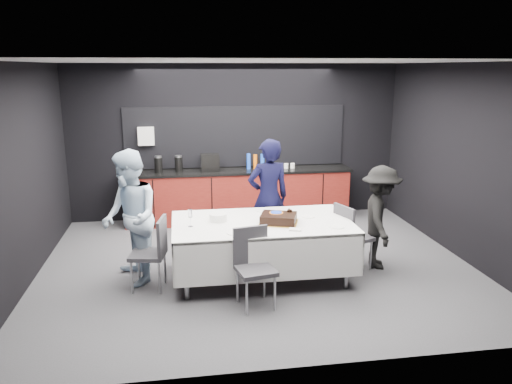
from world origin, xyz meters
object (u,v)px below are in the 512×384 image
plate_stack (218,217)px  person_right (380,217)px  chair_right (350,233)px  cake_assembly (279,218)px  person_center (268,198)px  chair_near (253,261)px  party_table (262,231)px  person_left (130,218)px  chair_left (154,248)px  champagne_flute (190,214)px

plate_stack → person_right: 2.24m
chair_right → person_right: size_ratio=0.64×
plate_stack → person_right: person_right is taller
cake_assembly → person_center: (0.04, 0.95, 0.03)m
plate_stack → chair_right: 1.82m
chair_right → person_center: (-0.99, 0.77, 0.34)m
chair_near → party_table: bearing=73.3°
plate_stack → person_left: size_ratio=0.13×
plate_stack → person_left: (-1.12, 0.01, 0.04)m
chair_near → person_center: size_ratio=0.53×
chair_near → person_right: (1.90, 0.87, 0.18)m
plate_stack → chair_left: size_ratio=0.25×
cake_assembly → chair_right: size_ratio=0.63×
chair_left → chair_right: (2.62, 0.21, 0.00)m
plate_stack → person_left: 1.12m
chair_right → person_left: size_ratio=0.53×
champagne_flute → chair_right: bearing=4.2°
champagne_flute → chair_right: (2.16, 0.16, -0.40)m
chair_left → person_right: person_right is taller
plate_stack → chair_right: size_ratio=0.25×
plate_stack → chair_near: size_ratio=0.25×
chair_right → chair_near: size_ratio=1.00×
person_center → person_left: (-1.92, -0.73, -0.00)m
chair_left → person_left: 0.51m
party_table → champagne_flute: 0.97m
cake_assembly → plate_stack: 0.79m
chair_right → chair_near: same height
person_center → party_table: bearing=63.6°
person_center → cake_assembly: bearing=77.0°
chair_right → person_left: bearing=179.3°
person_left → person_right: (3.36, 0.01, -0.15)m
champagne_flute → person_right: (2.60, 0.20, -0.22)m
party_table → plate_stack: (-0.56, 0.11, 0.19)m
cake_assembly → chair_near: (-0.42, -0.64, -0.31)m
champagne_flute → person_right: 2.62m
champagne_flute → chair_left: size_ratio=0.24×
chair_right → champagne_flute: bearing=-175.8°
party_table → person_center: bearing=74.3°
chair_near → person_left: (-1.46, 0.86, 0.33)m
chair_left → chair_right: bearing=4.6°
party_table → champagne_flute: bearing=-175.2°
person_left → champagne_flute: bearing=57.0°
cake_assembly → person_right: (1.48, 0.23, -0.12)m
plate_stack → person_left: person_left is taller
person_center → person_left: 2.05m
person_right → party_table: bearing=110.0°
chair_left → chair_near: (1.17, -0.61, 0.00)m
cake_assembly → champagne_flute: bearing=178.7°
person_center → person_left: size_ratio=1.00×
cake_assembly → chair_left: 1.62m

